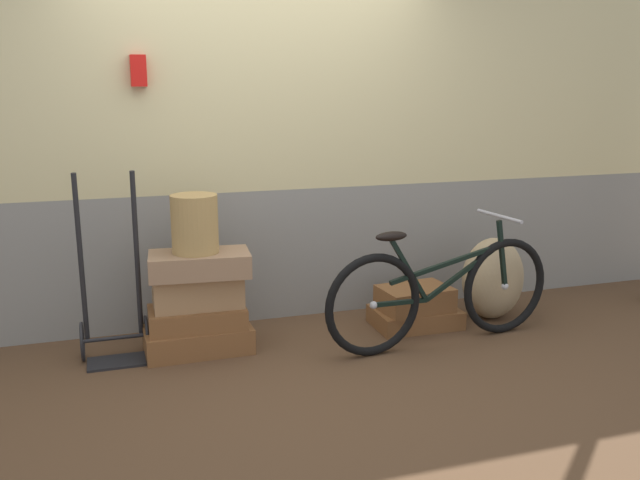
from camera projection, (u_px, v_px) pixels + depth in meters
The scene contains 12 objects.
ground at pixel (289, 361), 4.39m from camera, with size 10.11×5.20×0.06m, color #513823.
station_building at pixel (257, 107), 4.83m from camera, with size 8.11×0.74×3.09m.
suitcase_0 at pixel (198, 339), 4.46m from camera, with size 0.68×0.38×0.17m, color brown.
suitcase_1 at pixel (197, 317), 4.43m from camera, with size 0.62×0.34×0.14m, color brown.
suitcase_2 at pixel (198, 290), 4.41m from camera, with size 0.57×0.30×0.22m, color #9E754C.
suitcase_3 at pixel (200, 264), 4.34m from camera, with size 0.63×0.35×0.15m, color #937051.
suitcase_4 at pixel (415, 317), 4.94m from camera, with size 0.61×0.41×0.13m, color brown.
suitcase_5 at pixel (415, 298), 4.88m from camera, with size 0.50×0.34×0.17m, color brown.
wicker_basket at pixel (195, 224), 4.29m from camera, with size 0.29×0.29×0.37m, color #A8844C.
luggage_trolley at pixel (113, 314), 4.30m from camera, with size 0.41×0.35×1.20m.
burlap_sack at pixel (493, 278), 5.05m from camera, with size 0.47×0.40×0.61m, color tan.
bicycle at pixel (442, 293), 4.53m from camera, with size 1.71×0.46×0.85m.
Camera 1 is at (-1.07, -3.97, 1.71)m, focal length 38.31 mm.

